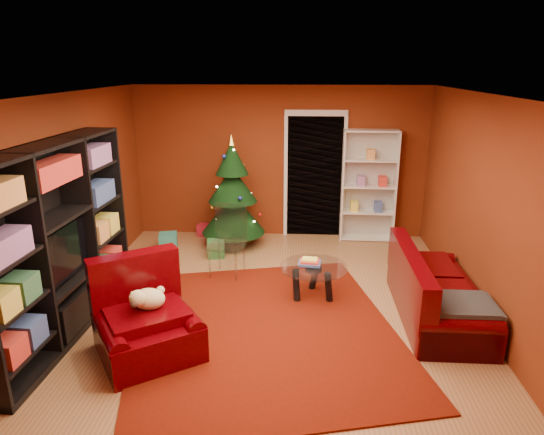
# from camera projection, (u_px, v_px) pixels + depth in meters

# --- Properties ---
(floor) EXTENTS (5.00, 5.50, 0.05)m
(floor) POSITION_uv_depth(u_px,v_px,m) (270.00, 308.00, 6.13)
(floor) COLOR #96643A
(floor) RESTS_ON ground
(ceiling) EXTENTS (5.00, 5.50, 0.05)m
(ceiling) POSITION_uv_depth(u_px,v_px,m) (270.00, 92.00, 5.33)
(ceiling) COLOR silver
(ceiling) RESTS_ON wall_back
(wall_back) EXTENTS (5.00, 0.05, 2.60)m
(wall_back) POSITION_uv_depth(u_px,v_px,m) (280.00, 162.00, 8.37)
(wall_back) COLOR maroon
(wall_back) RESTS_ON ground
(wall_left) EXTENTS (0.05, 5.50, 2.60)m
(wall_left) POSITION_uv_depth(u_px,v_px,m) (62.00, 204.00, 5.87)
(wall_left) COLOR maroon
(wall_left) RESTS_ON ground
(wall_right) EXTENTS (0.05, 5.50, 2.60)m
(wall_right) POSITION_uv_depth(u_px,v_px,m) (488.00, 211.00, 5.59)
(wall_right) COLOR maroon
(wall_right) RESTS_ON ground
(doorway) EXTENTS (1.06, 0.60, 2.16)m
(doorway) POSITION_uv_depth(u_px,v_px,m) (314.00, 178.00, 8.37)
(doorway) COLOR black
(doorway) RESTS_ON floor
(rug) EXTENTS (3.64, 4.00, 0.02)m
(rug) POSITION_uv_depth(u_px,v_px,m) (264.00, 329.00, 5.57)
(rug) COLOR #611306
(rug) RESTS_ON floor
(media_unit) EXTENTS (0.52, 2.81, 2.14)m
(media_unit) POSITION_uv_depth(u_px,v_px,m) (56.00, 243.00, 5.24)
(media_unit) COLOR black
(media_unit) RESTS_ON floor
(christmas_tree) EXTENTS (1.14, 1.14, 1.87)m
(christmas_tree) POSITION_uv_depth(u_px,v_px,m) (233.00, 193.00, 7.94)
(christmas_tree) COLOR black
(christmas_tree) RESTS_ON floor
(gift_box_teal) EXTENTS (0.34, 0.34, 0.28)m
(gift_box_teal) POSITION_uv_depth(u_px,v_px,m) (168.00, 242.00, 7.94)
(gift_box_teal) COLOR teal
(gift_box_teal) RESTS_ON floor
(gift_box_green) EXTENTS (0.31, 0.31, 0.27)m
(gift_box_green) POSITION_uv_depth(u_px,v_px,m) (216.00, 249.00, 7.67)
(gift_box_green) COLOR #2A6A30
(gift_box_green) RESTS_ON floor
(gift_box_red) EXTENTS (0.23, 0.23, 0.21)m
(gift_box_red) POSITION_uv_depth(u_px,v_px,m) (204.00, 230.00, 8.63)
(gift_box_red) COLOR #AB172D
(gift_box_red) RESTS_ON floor
(white_bookshelf) EXTENTS (0.91, 0.35, 1.95)m
(white_bookshelf) POSITION_uv_depth(u_px,v_px,m) (369.00, 186.00, 8.20)
(white_bookshelf) COLOR white
(white_bookshelf) RESTS_ON floor
(armchair) EXTENTS (1.45, 1.45, 0.82)m
(armchair) POSITION_uv_depth(u_px,v_px,m) (147.00, 319.00, 4.99)
(armchair) COLOR #3A0004
(armchair) RESTS_ON rug
(dog) EXTENTS (0.50, 0.47, 0.27)m
(dog) POSITION_uv_depth(u_px,v_px,m) (149.00, 299.00, 4.99)
(dog) COLOR beige
(dog) RESTS_ON armchair
(sofa) EXTENTS (0.88, 1.94, 0.83)m
(sofa) POSITION_uv_depth(u_px,v_px,m) (439.00, 285.00, 5.74)
(sofa) COLOR #3A0004
(sofa) RESTS_ON rug
(coffee_table) EXTENTS (0.96, 0.96, 0.54)m
(coffee_table) POSITION_uv_depth(u_px,v_px,m) (313.00, 281.00, 6.28)
(coffee_table) COLOR gray
(coffee_table) RESTS_ON rug
(acrylic_chair) EXTENTS (0.56, 0.60, 0.92)m
(acrylic_chair) POSITION_uv_depth(u_px,v_px,m) (227.00, 245.00, 6.89)
(acrylic_chair) COLOR #66605B
(acrylic_chair) RESTS_ON rug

